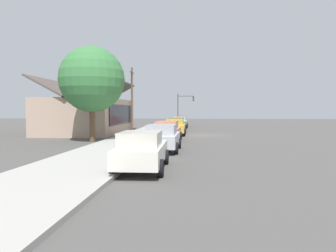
{
  "coord_description": "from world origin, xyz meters",
  "views": [
    {
      "loc": [
        -31.05,
        0.71,
        2.43
      ],
      "look_at": [
        1.45,
        3.48,
        0.81
      ],
      "focal_mm": 34.01,
      "sensor_mm": 36.0,
      "label": 1
    }
  ],
  "objects_px": {
    "car_coral": "(168,131)",
    "fire_hydrant_red": "(126,149)",
    "car_mustard": "(175,127)",
    "car_seafoam": "(180,122)",
    "car_olive": "(177,124)",
    "shade_tree": "(92,80)",
    "car_silver": "(162,138)",
    "traffic_light_main": "(184,104)",
    "car_cherry": "(181,121)",
    "car_ivory": "(142,150)",
    "utility_pole_wooden": "(132,98)"
  },
  "relations": [
    {
      "from": "car_mustard",
      "to": "car_seafoam",
      "type": "bearing_deg",
      "value": 0.22
    },
    {
      "from": "car_coral",
      "to": "shade_tree",
      "type": "relative_size",
      "value": 0.6
    },
    {
      "from": "car_ivory",
      "to": "utility_pole_wooden",
      "type": "distance_m",
      "value": 25.57
    },
    {
      "from": "fire_hydrant_red",
      "to": "traffic_light_main",
      "type": "bearing_deg",
      "value": -2.52
    },
    {
      "from": "car_ivory",
      "to": "shade_tree",
      "type": "height_order",
      "value": "shade_tree"
    },
    {
      "from": "car_olive",
      "to": "traffic_light_main",
      "type": "bearing_deg",
      "value": 2.02
    },
    {
      "from": "car_mustard",
      "to": "shade_tree",
      "type": "height_order",
      "value": "shade_tree"
    },
    {
      "from": "car_ivory",
      "to": "car_olive",
      "type": "bearing_deg",
      "value": -1.08
    },
    {
      "from": "fire_hydrant_red",
      "to": "car_mustard",
      "type": "bearing_deg",
      "value": -5.92
    },
    {
      "from": "shade_tree",
      "to": "fire_hydrant_red",
      "type": "relative_size",
      "value": 10.28
    },
    {
      "from": "car_coral",
      "to": "car_seafoam",
      "type": "height_order",
      "value": "same"
    },
    {
      "from": "car_olive",
      "to": "traffic_light_main",
      "type": "relative_size",
      "value": 0.89
    },
    {
      "from": "shade_tree",
      "to": "car_silver",
      "type": "bearing_deg",
      "value": -131.36
    },
    {
      "from": "car_silver",
      "to": "car_olive",
      "type": "bearing_deg",
      "value": 1.36
    },
    {
      "from": "car_olive",
      "to": "car_mustard",
      "type": "bearing_deg",
      "value": -174.79
    },
    {
      "from": "car_ivory",
      "to": "car_silver",
      "type": "bearing_deg",
      "value": -2.95
    },
    {
      "from": "car_mustard",
      "to": "car_cherry",
      "type": "height_order",
      "value": "same"
    },
    {
      "from": "car_seafoam",
      "to": "traffic_light_main",
      "type": "bearing_deg",
      "value": -0.39
    },
    {
      "from": "car_seafoam",
      "to": "car_olive",
      "type": "bearing_deg",
      "value": 179.83
    },
    {
      "from": "fire_hydrant_red",
      "to": "car_coral",
      "type": "bearing_deg",
      "value": -8.68
    },
    {
      "from": "car_silver",
      "to": "car_olive",
      "type": "distance_m",
      "value": 18.1
    },
    {
      "from": "car_olive",
      "to": "car_coral",
      "type": "bearing_deg",
      "value": -176.89
    },
    {
      "from": "car_ivory",
      "to": "utility_pole_wooden",
      "type": "relative_size",
      "value": 0.6
    },
    {
      "from": "traffic_light_main",
      "to": "fire_hydrant_red",
      "type": "height_order",
      "value": "traffic_light_main"
    },
    {
      "from": "car_seafoam",
      "to": "car_cherry",
      "type": "distance_m",
      "value": 5.9
    },
    {
      "from": "car_seafoam",
      "to": "utility_pole_wooden",
      "type": "bearing_deg",
      "value": 134.69
    },
    {
      "from": "car_seafoam",
      "to": "shade_tree",
      "type": "distance_m",
      "value": 20.08
    },
    {
      "from": "car_silver",
      "to": "traffic_light_main",
      "type": "height_order",
      "value": "traffic_light_main"
    },
    {
      "from": "utility_pole_wooden",
      "to": "car_coral",
      "type": "bearing_deg",
      "value": -157.3
    },
    {
      "from": "car_coral",
      "to": "car_seafoam",
      "type": "bearing_deg",
      "value": 1.66
    },
    {
      "from": "car_seafoam",
      "to": "traffic_light_main",
      "type": "height_order",
      "value": "traffic_light_main"
    },
    {
      "from": "car_seafoam",
      "to": "shade_tree",
      "type": "bearing_deg",
      "value": 163.47
    },
    {
      "from": "car_ivory",
      "to": "shade_tree",
      "type": "relative_size",
      "value": 0.62
    },
    {
      "from": "car_coral",
      "to": "utility_pole_wooden",
      "type": "xyz_separation_m",
      "value": [
        12.81,
        5.36,
        3.12
      ]
    },
    {
      "from": "car_olive",
      "to": "traffic_light_main",
      "type": "distance_m",
      "value": 16.85
    },
    {
      "from": "car_ivory",
      "to": "utility_pole_wooden",
      "type": "bearing_deg",
      "value": 11.1
    },
    {
      "from": "car_olive",
      "to": "car_seafoam",
      "type": "bearing_deg",
      "value": 2.15
    },
    {
      "from": "car_olive",
      "to": "car_seafoam",
      "type": "distance_m",
      "value": 5.95
    },
    {
      "from": "traffic_light_main",
      "to": "utility_pole_wooden",
      "type": "bearing_deg",
      "value": 160.45
    },
    {
      "from": "car_cherry",
      "to": "fire_hydrant_red",
      "type": "xyz_separation_m",
      "value": [
        -32.88,
        1.34,
        -0.32
      ]
    },
    {
      "from": "car_coral",
      "to": "fire_hydrant_red",
      "type": "distance_m",
      "value": 9.02
    },
    {
      "from": "car_mustard",
      "to": "shade_tree",
      "type": "xyz_separation_m",
      "value": [
        -6.98,
        5.97,
        3.96
      ]
    },
    {
      "from": "car_mustard",
      "to": "traffic_light_main",
      "type": "bearing_deg",
      "value": -0.61
    },
    {
      "from": "car_coral",
      "to": "car_olive",
      "type": "relative_size",
      "value": 0.95
    },
    {
      "from": "traffic_light_main",
      "to": "car_mustard",
      "type": "bearing_deg",
      "value": 179.78
    },
    {
      "from": "shade_tree",
      "to": "utility_pole_wooden",
      "type": "xyz_separation_m",
      "value": [
        13.55,
        -0.4,
        -0.85
      ]
    },
    {
      "from": "car_silver",
      "to": "car_olive",
      "type": "height_order",
      "value": "same"
    },
    {
      "from": "car_mustard",
      "to": "shade_tree",
      "type": "distance_m",
      "value": 10.0
    },
    {
      "from": "car_coral",
      "to": "fire_hydrant_red",
      "type": "relative_size",
      "value": 6.16
    },
    {
      "from": "car_olive",
      "to": "car_cherry",
      "type": "height_order",
      "value": "same"
    }
  ]
}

